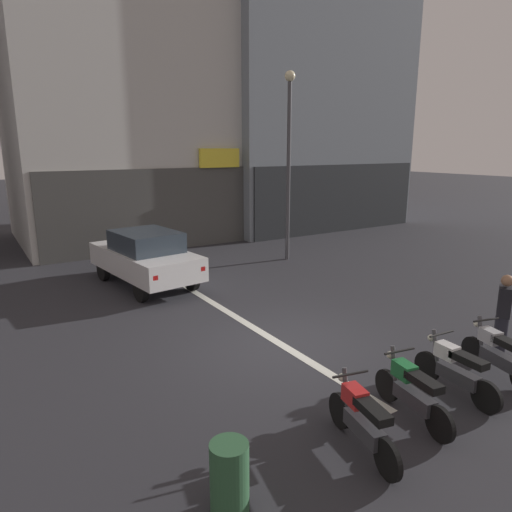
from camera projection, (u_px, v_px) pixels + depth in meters
name	position (u px, v px, depth m)	size (l,w,h in m)	color
ground_plane	(280.00, 344.00, 9.52)	(120.00, 120.00, 0.00)	#2B2B30
lane_centre_line	(170.00, 277.00, 14.44)	(0.20, 18.00, 0.01)	silver
building_mid_block	(133.00, 49.00, 19.76)	(10.49, 7.74, 16.26)	silver
building_far_right	(288.00, 22.00, 23.55)	(10.07, 8.83, 20.55)	gray
car_white_crossing_near	(145.00, 256.00, 13.38)	(2.23, 4.28, 1.64)	black
street_lamp	(289.00, 148.00, 15.86)	(0.36, 0.36, 6.50)	#47474C
motorcycle_red_row_leftmost	(362.00, 419.00, 6.09)	(0.56, 1.65, 0.98)	black
motorcycle_green_row_left_mid	(412.00, 391.00, 6.81)	(0.55, 1.66, 0.98)	black
motorcycle_white_row_centre	(455.00, 369.00, 7.47)	(0.55, 1.67, 0.98)	black
motorcycle_silver_row_right_mid	(497.00, 353.00, 8.06)	(0.61, 1.63, 0.98)	black
person_by_motorcycles	(503.00, 316.00, 8.71)	(0.42, 0.37, 1.67)	#23232D
trash_bin	(229.00, 478.00, 5.06)	(0.44, 0.44, 0.85)	#2D5938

